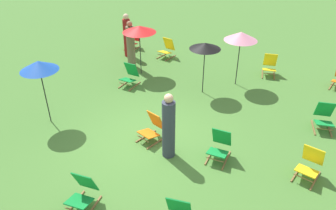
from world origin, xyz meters
The scene contains 17 objects.
ground_plane centered at (0.00, 0.00, 0.00)m, with size 40.00×40.00×0.00m, color #477A33.
deckchair_0 centered at (-2.24, 5.45, 0.37)m, with size 0.59×0.82×0.83m.
deckchair_1 centered at (-0.07, -2.61, 0.37)m, with size 0.57×0.82×0.83m.
deckchair_2 centered at (0.08, 0.11, 0.37)m, with size 0.67×0.86×0.83m.
deckchair_3 centered at (4.19, 2.83, 0.37)m, with size 0.65×0.85×0.83m.
deckchair_4 centered at (1.97, 0.21, 0.37)m, with size 0.52×0.78×0.83m.
deckchair_5 centered at (4.09, 0.53, 0.37)m, with size 0.61×0.83×0.83m.
deckchair_7 centered at (-4.10, 5.67, 0.37)m, with size 0.52×0.79×0.83m.
deckchair_8 centered at (-2.24, 2.56, 0.37)m, with size 0.48×0.76×0.83m.
deckchair_11 centered at (2.02, 5.71, 0.37)m, with size 0.64×0.85×0.83m.
umbrella_0 centered at (1.13, 4.37, 1.81)m, with size 1.14×1.14×1.96m.
umbrella_1 centered at (-3.08, -0.52, 1.82)m, with size 1.05×1.05×1.97m.
umbrella_2 centered at (-2.39, 3.58, 1.76)m, with size 1.23×1.23×1.88m.
umbrella_3 centered at (0.29, 3.25, 1.69)m, with size 1.03×1.03×1.80m.
person_0 centered at (-3.04, 3.93, 0.88)m, with size 0.44×0.44×1.87m.
person_1 centered at (0.78, -0.28, 0.85)m, with size 0.47×0.47×1.81m.
person_2 centered at (-3.79, 4.82, 0.87)m, with size 0.44×0.44×1.82m.
Camera 1 is at (3.80, -6.19, 5.55)m, focal length 35.07 mm.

